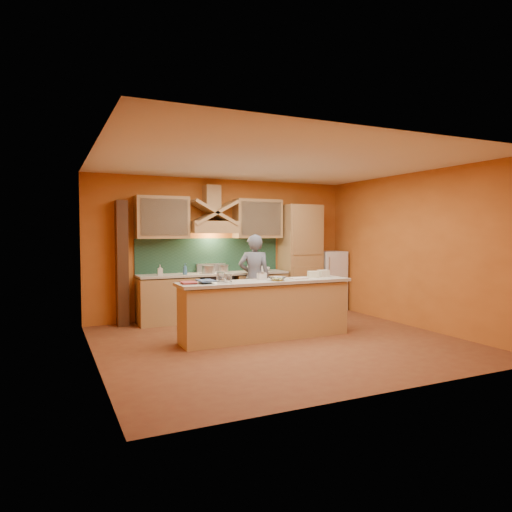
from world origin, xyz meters
name	(u,v)px	position (x,y,z in m)	size (l,w,h in m)	color
floor	(280,342)	(0.00, 0.00, 0.00)	(5.50, 5.00, 0.01)	brown
ceiling	(281,162)	(0.00, 0.00, 2.80)	(5.50, 5.00, 0.01)	white
wall_back	(223,248)	(0.00, 2.50, 1.40)	(5.50, 0.02, 2.80)	#C26725
wall_front	(391,263)	(0.00, -2.50, 1.40)	(5.50, 0.02, 2.80)	#C26725
wall_left	(94,257)	(-2.75, 0.00, 1.40)	(0.02, 5.00, 2.80)	#C26725
wall_right	(415,250)	(2.75, 0.00, 1.40)	(0.02, 5.00, 2.80)	#C26725
base_cabinet_left	(167,301)	(-1.25, 2.20, 0.43)	(1.10, 0.60, 0.86)	#AC814E
base_cabinet_right	(258,295)	(0.65, 2.20, 0.43)	(1.10, 0.60, 0.86)	#AC814E
counter_top	(215,274)	(-0.30, 2.20, 0.90)	(3.00, 0.62, 0.04)	#BFB5A2
stove	(215,297)	(-0.30, 2.20, 0.45)	(0.60, 0.58, 0.90)	black
backsplash	(210,255)	(-0.30, 2.48, 1.25)	(3.00, 0.03, 0.70)	#193829
range_hood	(213,227)	(-0.30, 2.25, 1.82)	(0.92, 0.50, 0.24)	#AC814E
hood_chimney	(212,198)	(-0.30, 2.35, 2.40)	(0.30, 0.30, 0.50)	#AC814E
upper_cabinet_left	(162,217)	(-1.30, 2.33, 2.00)	(1.00, 0.35, 0.80)	#AC814E
upper_cabinet_right	(258,219)	(0.70, 2.33, 2.00)	(1.00, 0.35, 0.80)	#AC814E
pantry_column	(300,259)	(1.65, 2.20, 1.15)	(0.80, 0.60, 2.30)	#AC814E
fridge	(329,280)	(2.40, 2.20, 0.65)	(0.58, 0.60, 1.30)	white
trim_column_left	(122,263)	(-2.05, 2.35, 1.15)	(0.20, 0.30, 2.30)	#472816
island_body	(266,311)	(-0.10, 0.30, 0.44)	(2.80, 0.55, 0.88)	tan
island_top	(266,282)	(-0.10, 0.30, 0.92)	(2.90, 0.62, 0.05)	#BFB5A2
person	(254,278)	(0.33, 1.68, 0.84)	(0.61, 0.40, 1.68)	slate
pot_large	(208,271)	(-0.45, 2.13, 0.98)	(0.25, 0.25, 0.15)	silver
pot_small	(223,270)	(-0.10, 2.23, 0.97)	(0.19, 0.19, 0.15)	silver
soap_bottle_a	(160,270)	(-1.39, 2.14, 1.02)	(0.09, 0.09, 0.20)	beige
soap_bottle_b	(185,269)	(-0.94, 2.06, 1.03)	(0.08, 0.08, 0.21)	#356392
bowl_back	(265,269)	(0.85, 2.29, 0.95)	(0.22, 0.22, 0.07)	white
dish_rack	(255,268)	(0.61, 2.26, 0.97)	(0.30, 0.23, 0.11)	white
book_lower	(181,283)	(-1.48, 0.38, 0.96)	(0.23, 0.30, 0.03)	#A43A3D
book_upper	(198,281)	(-1.23, 0.33, 0.98)	(0.25, 0.34, 0.03)	#39537F
jar_large	(221,277)	(-0.83, 0.43, 1.02)	(0.13, 0.13, 0.15)	white
jar_small	(228,278)	(-0.79, 0.22, 1.01)	(0.12, 0.12, 0.14)	white
kitchen_scale	(262,276)	(-0.11, 0.43, 1.00)	(0.13, 0.13, 0.11)	white
mixing_bowl	(277,279)	(0.05, 0.19, 0.98)	(0.26, 0.26, 0.06)	white
cloth	(299,278)	(0.50, 0.30, 0.95)	(0.27, 0.20, 0.02)	beige
grocery_bag_a	(323,273)	(1.09, 0.44, 1.00)	(0.18, 0.14, 0.12)	beige
grocery_bag_b	(313,274)	(0.85, 0.39, 1.00)	(0.18, 0.14, 0.11)	beige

